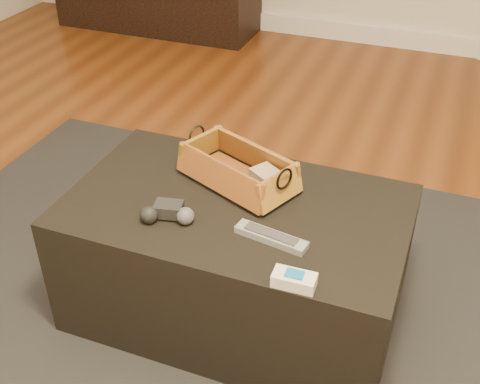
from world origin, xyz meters
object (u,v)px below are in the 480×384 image
(ottoman, at_px, (236,259))
(wicker_basket, at_px, (238,171))
(tv_remote, at_px, (231,176))
(silver_remote, at_px, (271,237))
(cream_gadget, at_px, (294,280))
(game_controller, at_px, (168,213))

(ottoman, xyz_separation_m, wicker_basket, (-0.04, 0.11, 0.25))
(tv_remote, bearing_deg, silver_remote, -30.17)
(ottoman, bearing_deg, wicker_basket, 108.40)
(ottoman, xyz_separation_m, cream_gadget, (0.26, -0.27, 0.23))
(tv_remote, height_order, silver_remote, tv_remote)
(game_controller, bearing_deg, tv_remote, 69.61)
(cream_gadget, bearing_deg, game_controller, 162.70)
(cream_gadget, bearing_deg, tv_remote, 130.39)
(game_controller, bearing_deg, cream_gadget, -17.30)
(ottoman, relative_size, wicker_basket, 2.44)
(ottoman, distance_m, wicker_basket, 0.28)
(wicker_basket, relative_size, silver_remote, 1.95)
(ottoman, relative_size, tv_remote, 5.15)
(ottoman, bearing_deg, tv_remote, 119.60)
(ottoman, height_order, cream_gadget, cream_gadget)
(ottoman, height_order, wicker_basket, wicker_basket)
(wicker_basket, height_order, silver_remote, wicker_basket)
(wicker_basket, relative_size, cream_gadget, 3.77)
(wicker_basket, distance_m, game_controller, 0.28)
(ottoman, bearing_deg, game_controller, -136.54)
(silver_remote, distance_m, cream_gadget, 0.18)
(game_controller, bearing_deg, wicker_basket, 65.62)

